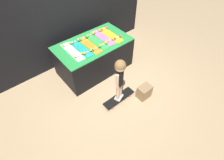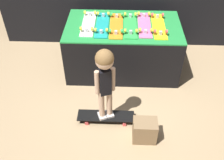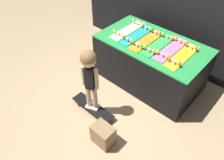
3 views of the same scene
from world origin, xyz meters
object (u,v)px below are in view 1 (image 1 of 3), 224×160
skateboard_green_on_rack (97,41)px  skateboard_orange_on_rack (89,45)px  skateboard_on_floor (119,98)px  storage_box (144,92)px  skateboard_white_on_rack (72,51)px  skateboard_yellow_on_rack (111,34)px  skateboard_pink_on_rack (103,37)px  child (120,74)px  skateboard_teal_on_rack (81,48)px

skateboard_green_on_rack → skateboard_orange_on_rack: bearing=-176.2°
skateboard_on_floor → storage_box: (0.49, -0.28, 0.08)m
skateboard_white_on_rack → skateboard_yellow_on_rack: same height
skateboard_pink_on_rack → skateboard_on_floor: (-0.52, -1.17, -0.73)m
skateboard_white_on_rack → skateboard_orange_on_rack: size_ratio=1.00×
skateboard_on_floor → child: size_ratio=0.72×
skateboard_orange_on_rack → child: 1.14m
skateboard_orange_on_rack → skateboard_on_floor: bearing=-95.2°
skateboard_teal_on_rack → skateboard_pink_on_rack: bearing=2.3°
skateboard_green_on_rack → storage_box: size_ratio=2.40×
skateboard_pink_on_rack → child: child is taller
skateboard_green_on_rack → child: (-0.31, -1.15, 0.02)m
skateboard_pink_on_rack → storage_box: skateboard_pink_on_rack is taller
skateboard_white_on_rack → skateboard_teal_on_rack: (0.21, -0.03, 0.00)m
skateboard_on_floor → skateboard_pink_on_rack: bearing=66.2°
skateboard_pink_on_rack → child: size_ratio=0.71×
skateboard_pink_on_rack → storage_box: 1.59m
skateboard_orange_on_rack → child: bearing=-95.2°
skateboard_orange_on_rack → skateboard_yellow_on_rack: same height
skateboard_teal_on_rack → skateboard_yellow_on_rack: size_ratio=1.00×
storage_box → skateboard_on_floor: bearing=150.7°
skateboard_green_on_rack → child: bearing=-105.2°
child → storage_box: (0.49, -0.28, -0.67)m
skateboard_teal_on_rack → child: child is taller
skateboard_orange_on_rack → skateboard_yellow_on_rack: (0.62, 0.01, 0.00)m
skateboard_white_on_rack → skateboard_pink_on_rack: (0.83, -0.00, 0.00)m
skateboard_green_on_rack → skateboard_teal_on_rack: bearing=179.6°
skateboard_white_on_rack → skateboard_teal_on_rack: 0.21m
skateboard_white_on_rack → skateboard_yellow_on_rack: bearing=-1.9°
skateboard_on_floor → skateboard_yellow_on_rack: bearing=57.6°
skateboard_pink_on_rack → skateboard_on_floor: skateboard_pink_on_rack is taller
skateboard_orange_on_rack → storage_box: 1.60m
skateboard_white_on_rack → skateboard_on_floor: (0.31, -1.18, -0.73)m
skateboard_orange_on_rack → skateboard_pink_on_rack: same height
skateboard_green_on_rack → skateboard_yellow_on_rack: (0.41, -0.00, 0.00)m
child → skateboard_teal_on_rack: bearing=75.0°
skateboard_yellow_on_rack → skateboard_on_floor: skateboard_yellow_on_rack is taller
skateboard_orange_on_rack → skateboard_on_floor: size_ratio=0.99×
skateboard_orange_on_rack → skateboard_pink_on_rack: size_ratio=1.00×
skateboard_pink_on_rack → skateboard_green_on_rack: bearing=-172.3°
skateboard_pink_on_rack → skateboard_yellow_on_rack: size_ratio=1.00×
skateboard_teal_on_rack → skateboard_orange_on_rack: 0.21m
child → skateboard_white_on_rack: bearing=84.6°
skateboard_white_on_rack → storage_box: (0.80, -1.45, -0.65)m
skateboard_teal_on_rack → skateboard_yellow_on_rack: bearing=-0.5°
skateboard_pink_on_rack → skateboard_yellow_on_rack: same height
skateboard_yellow_on_rack → child: child is taller
skateboard_orange_on_rack → skateboard_white_on_rack: bearing=173.9°
skateboard_green_on_rack → skateboard_white_on_rack: bearing=177.2°
skateboard_orange_on_rack → child: (-0.10, -1.13, 0.02)m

